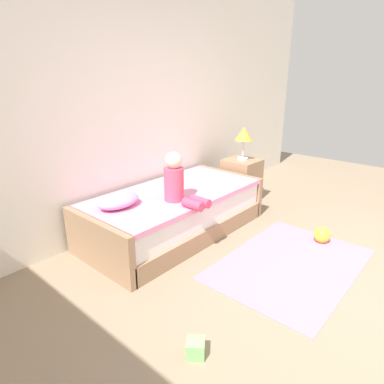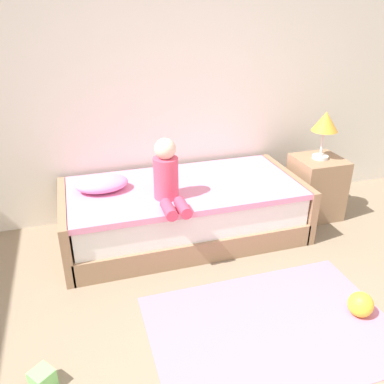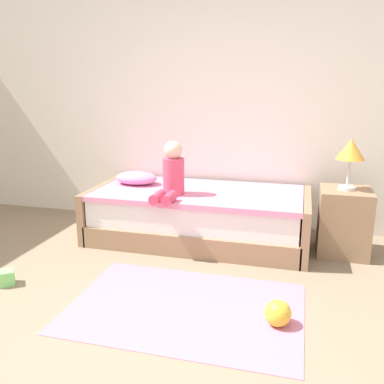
{
  "view_description": "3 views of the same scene",
  "coord_description": "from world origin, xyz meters",
  "px_view_note": "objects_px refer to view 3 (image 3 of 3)",
  "views": [
    {
      "loc": [
        -2.51,
        -0.41,
        1.73
      ],
      "look_at": [
        -0.04,
        1.75,
        0.55
      ],
      "focal_mm": 31.06,
      "sensor_mm": 36.0,
      "label": 1
    },
    {
      "loc": [
        -0.89,
        -1.05,
        1.95
      ],
      "look_at": [
        -0.04,
        1.75,
        0.55
      ],
      "focal_mm": 37.47,
      "sensor_mm": 36.0,
      "label": 2
    },
    {
      "loc": [
        0.91,
        -1.8,
        1.51
      ],
      "look_at": [
        -0.04,
        1.75,
        0.55
      ],
      "focal_mm": 39.11,
      "sensor_mm": 36.0,
      "label": 3
    }
  ],
  "objects_px": {
    "table_lamp": "(351,152)",
    "toy_ball": "(278,313)",
    "nightstand": "(344,222)",
    "pillow": "(136,178)",
    "toy_block": "(6,278)",
    "bed": "(199,216)",
    "child_figure": "(172,174)"
  },
  "relations": [
    {
      "from": "table_lamp",
      "to": "toy_ball",
      "type": "distance_m",
      "value": 1.67
    },
    {
      "from": "nightstand",
      "to": "pillow",
      "type": "xyz_separation_m",
      "value": [
        -2.04,
        0.1,
        0.26
      ]
    },
    {
      "from": "pillow",
      "to": "toy_block",
      "type": "xyz_separation_m",
      "value": [
        -0.51,
        -1.42,
        -0.51
      ]
    },
    {
      "from": "toy_ball",
      "to": "toy_block",
      "type": "height_order",
      "value": "toy_ball"
    },
    {
      "from": "bed",
      "to": "toy_block",
      "type": "bearing_deg",
      "value": -132.09
    },
    {
      "from": "table_lamp",
      "to": "toy_ball",
      "type": "xyz_separation_m",
      "value": [
        -0.49,
        -1.36,
        -0.85
      ]
    },
    {
      "from": "bed",
      "to": "table_lamp",
      "type": "distance_m",
      "value": 1.52
    },
    {
      "from": "nightstand",
      "to": "toy_ball",
      "type": "height_order",
      "value": "nightstand"
    },
    {
      "from": "table_lamp",
      "to": "nightstand",
      "type": "bearing_deg",
      "value": 0.0
    },
    {
      "from": "bed",
      "to": "nightstand",
      "type": "bearing_deg",
      "value": 0.1
    },
    {
      "from": "table_lamp",
      "to": "pillow",
      "type": "height_order",
      "value": "table_lamp"
    },
    {
      "from": "pillow",
      "to": "toy_ball",
      "type": "relative_size",
      "value": 2.55
    },
    {
      "from": "child_figure",
      "to": "nightstand",
      "type": "bearing_deg",
      "value": 8.49
    },
    {
      "from": "table_lamp",
      "to": "pillow",
      "type": "distance_m",
      "value": 2.07
    },
    {
      "from": "table_lamp",
      "to": "toy_block",
      "type": "height_order",
      "value": "table_lamp"
    },
    {
      "from": "bed",
      "to": "table_lamp",
      "type": "xyz_separation_m",
      "value": [
        1.35,
        0.0,
        0.69
      ]
    },
    {
      "from": "pillow",
      "to": "child_figure",
      "type": "bearing_deg",
      "value": -33.82
    },
    {
      "from": "pillow",
      "to": "toy_ball",
      "type": "bearing_deg",
      "value": -43.2
    },
    {
      "from": "nightstand",
      "to": "table_lamp",
      "type": "relative_size",
      "value": 1.33
    },
    {
      "from": "table_lamp",
      "to": "toy_block",
      "type": "distance_m",
      "value": 3.0
    },
    {
      "from": "toy_block",
      "to": "bed",
      "type": "bearing_deg",
      "value": 47.91
    },
    {
      "from": "table_lamp",
      "to": "child_figure",
      "type": "xyz_separation_m",
      "value": [
        -1.55,
        -0.23,
        -0.23
      ]
    },
    {
      "from": "bed",
      "to": "pillow",
      "type": "height_order",
      "value": "pillow"
    },
    {
      "from": "pillow",
      "to": "table_lamp",
      "type": "bearing_deg",
      "value": -2.74
    },
    {
      "from": "bed",
      "to": "child_figure",
      "type": "xyz_separation_m",
      "value": [
        -0.2,
        -0.23,
        0.46
      ]
    },
    {
      "from": "pillow",
      "to": "toy_block",
      "type": "relative_size",
      "value": 3.81
    },
    {
      "from": "child_figure",
      "to": "toy_block",
      "type": "relative_size",
      "value": 4.42
    },
    {
      "from": "nightstand",
      "to": "child_figure",
      "type": "bearing_deg",
      "value": -171.51
    },
    {
      "from": "bed",
      "to": "nightstand",
      "type": "relative_size",
      "value": 3.52
    },
    {
      "from": "nightstand",
      "to": "child_figure",
      "type": "relative_size",
      "value": 1.18
    },
    {
      "from": "nightstand",
      "to": "table_lamp",
      "type": "height_order",
      "value": "table_lamp"
    },
    {
      "from": "bed",
      "to": "pillow",
      "type": "xyz_separation_m",
      "value": [
        -0.69,
        0.1,
        0.32
      ]
    }
  ]
}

